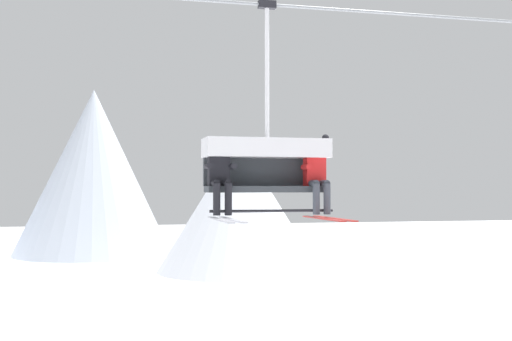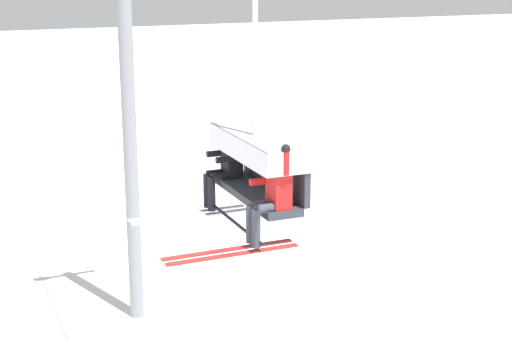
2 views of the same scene
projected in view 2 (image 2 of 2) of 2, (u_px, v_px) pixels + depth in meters
The scene contains 4 objects.
lift_tower_near at pixel (129, 137), 19.79m from camera, with size 0.36×1.88×9.49m.
chairlift_chair at pixel (260, 154), 10.22m from camera, with size 1.98×0.74×3.35m.
skier_black at pixel (223, 166), 10.91m from camera, with size 0.46×1.70×1.23m.
skier_red at pixel (270, 194), 9.52m from camera, with size 0.48×1.70×1.34m.
Camera 2 is at (10.41, -4.69, 9.27)m, focal length 55.00 mm.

